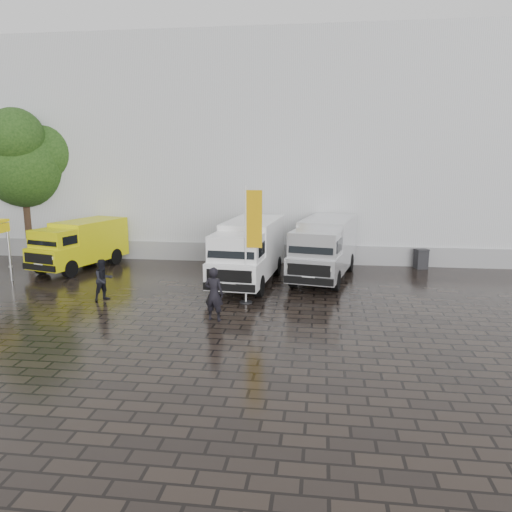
{
  "coord_description": "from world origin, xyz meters",
  "views": [
    {
      "loc": [
        3.04,
        -18.23,
        5.56
      ],
      "look_at": [
        0.35,
        2.2,
        1.48
      ],
      "focal_mm": 35.0,
      "sensor_mm": 36.0,
      "label": 1
    }
  ],
  "objects_px": {
    "van_white": "(249,253)",
    "person_tent": "(104,280)",
    "wheelie_bin": "(421,259)",
    "flagpole": "(250,239)",
    "van_silver": "(324,250)",
    "van_yellow": "(80,245)",
    "person_front": "(214,294)"
  },
  "relations": [
    {
      "from": "van_silver",
      "to": "flagpole",
      "type": "distance_m",
      "value": 5.36
    },
    {
      "from": "van_white",
      "to": "wheelie_bin",
      "type": "relative_size",
      "value": 6.32
    },
    {
      "from": "van_white",
      "to": "flagpole",
      "type": "xyz_separation_m",
      "value": [
        0.52,
        -3.03,
        1.13
      ]
    },
    {
      "from": "flagpole",
      "to": "wheelie_bin",
      "type": "bearing_deg",
      "value": 42.83
    },
    {
      "from": "flagpole",
      "to": "person_front",
      "type": "distance_m",
      "value": 2.92
    },
    {
      "from": "flagpole",
      "to": "person_front",
      "type": "height_order",
      "value": "flagpole"
    },
    {
      "from": "van_white",
      "to": "flagpole",
      "type": "distance_m",
      "value": 3.27
    },
    {
      "from": "van_yellow",
      "to": "person_tent",
      "type": "height_order",
      "value": "van_yellow"
    },
    {
      "from": "wheelie_bin",
      "to": "van_white",
      "type": "bearing_deg",
      "value": -167.44
    },
    {
      "from": "van_white",
      "to": "wheelie_bin",
      "type": "height_order",
      "value": "van_white"
    },
    {
      "from": "wheelie_bin",
      "to": "flagpole",
      "type": "bearing_deg",
      "value": -151.27
    },
    {
      "from": "person_front",
      "to": "person_tent",
      "type": "relative_size",
      "value": 1.15
    },
    {
      "from": "van_yellow",
      "to": "van_silver",
      "type": "bearing_deg",
      "value": 14.25
    },
    {
      "from": "flagpole",
      "to": "van_white",
      "type": "bearing_deg",
      "value": 99.67
    },
    {
      "from": "van_silver",
      "to": "van_yellow",
      "type": "bearing_deg",
      "value": -170.78
    },
    {
      "from": "van_yellow",
      "to": "person_tent",
      "type": "xyz_separation_m",
      "value": [
        3.59,
        -5.22,
        -0.38
      ]
    },
    {
      "from": "van_yellow",
      "to": "van_silver",
      "type": "distance_m",
      "value": 12.23
    },
    {
      "from": "van_white",
      "to": "person_tent",
      "type": "bearing_deg",
      "value": -142.06
    },
    {
      "from": "wheelie_bin",
      "to": "person_front",
      "type": "relative_size",
      "value": 0.53
    },
    {
      "from": "van_yellow",
      "to": "wheelie_bin",
      "type": "bearing_deg",
      "value": 24.03
    },
    {
      "from": "van_yellow",
      "to": "person_front",
      "type": "relative_size",
      "value": 2.75
    },
    {
      "from": "van_silver",
      "to": "person_front",
      "type": "xyz_separation_m",
      "value": [
        -3.77,
        -6.69,
        -0.42
      ]
    },
    {
      "from": "flagpole",
      "to": "person_tent",
      "type": "xyz_separation_m",
      "value": [
        -5.8,
        -0.37,
        -1.69
      ]
    },
    {
      "from": "van_yellow",
      "to": "person_front",
      "type": "distance_m",
      "value": 11.06
    },
    {
      "from": "flagpole",
      "to": "person_tent",
      "type": "relative_size",
      "value": 2.77
    },
    {
      "from": "person_tent",
      "to": "van_yellow",
      "type": "bearing_deg",
      "value": 72.28
    },
    {
      "from": "van_white",
      "to": "flagpole",
      "type": "bearing_deg",
      "value": -75.12
    },
    {
      "from": "van_silver",
      "to": "wheelie_bin",
      "type": "height_order",
      "value": "van_silver"
    },
    {
      "from": "van_white",
      "to": "person_tent",
      "type": "xyz_separation_m",
      "value": [
        -5.29,
        -3.4,
        -0.56
      ]
    },
    {
      "from": "van_white",
      "to": "person_front",
      "type": "bearing_deg",
      "value": -89.4
    },
    {
      "from": "van_white",
      "to": "van_silver",
      "type": "distance_m",
      "value": 3.62
    },
    {
      "from": "person_front",
      "to": "van_yellow",
      "type": "bearing_deg",
      "value": -27.99
    }
  ]
}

